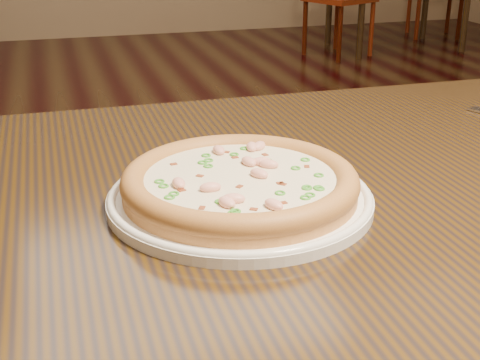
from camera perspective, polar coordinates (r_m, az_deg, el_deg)
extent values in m
plane|color=black|center=(2.05, 5.25, -9.24)|extent=(9.00, 9.00, 0.00)
cube|color=black|center=(0.86, 6.77, -1.03)|extent=(1.20, 0.80, 0.04)
cylinder|color=white|center=(0.77, 0.00, -1.66)|extent=(0.30, 0.30, 0.01)
torus|color=white|center=(0.77, 0.00, -1.25)|extent=(0.30, 0.30, 0.01)
cylinder|color=tan|center=(0.76, 0.00, -0.63)|extent=(0.27, 0.27, 0.02)
torus|color=#B47B33|center=(0.76, 0.00, 0.00)|extent=(0.27, 0.27, 0.03)
cylinder|color=beige|center=(0.76, 0.00, 0.18)|extent=(0.22, 0.22, 0.00)
ellipsoid|color=#F2B29E|center=(0.83, -1.83, 2.56)|extent=(0.02, 0.02, 0.01)
ellipsoid|color=#F2B29E|center=(0.75, 1.64, 0.55)|extent=(0.02, 0.03, 0.01)
ellipsoid|color=#F2B29E|center=(0.84, 1.02, 2.85)|extent=(0.02, 0.03, 0.01)
ellipsoid|color=#F2B29E|center=(0.73, -5.26, -0.27)|extent=(0.01, 0.02, 0.01)
ellipsoid|color=#F2B29E|center=(0.69, -0.53, -1.59)|extent=(0.03, 0.02, 0.01)
ellipsoid|color=#F2B29E|center=(0.68, 2.91, -2.11)|extent=(0.02, 0.03, 0.01)
ellipsoid|color=#F2B29E|center=(0.72, -2.54, -0.63)|extent=(0.02, 0.01, 0.01)
ellipsoid|color=#F2B29E|center=(0.78, 2.46, 1.37)|extent=(0.03, 0.03, 0.01)
ellipsoid|color=#F2B29E|center=(0.79, 1.89, 1.58)|extent=(0.03, 0.02, 0.01)
ellipsoid|color=#F2B29E|center=(0.68, -1.13, -1.93)|extent=(0.02, 0.03, 0.01)
ellipsoid|color=#F2B29E|center=(0.79, 0.75, 1.58)|extent=(0.02, 0.03, 0.01)
ellipsoid|color=#F2B29E|center=(0.84, 1.63, 2.92)|extent=(0.03, 0.03, 0.01)
cube|color=maroon|center=(0.69, 3.70, -2.03)|extent=(0.01, 0.01, 0.00)
cube|color=maroon|center=(0.79, 5.73, 1.10)|extent=(0.01, 0.01, 0.00)
cube|color=maroon|center=(0.73, 3.65, -0.42)|extent=(0.01, 0.01, 0.00)
cube|color=maroon|center=(0.73, -0.06, -0.62)|extent=(0.01, 0.01, 0.00)
cube|color=maroon|center=(0.67, 1.17, -2.58)|extent=(0.01, 0.01, 0.00)
cube|color=maroon|center=(0.79, -5.68, 1.30)|extent=(0.01, 0.01, 0.00)
cube|color=maroon|center=(0.82, 2.15, 2.12)|extent=(0.01, 0.01, 0.00)
cube|color=maroon|center=(0.72, -4.98, -0.94)|extent=(0.01, 0.01, 0.00)
cube|color=maroon|center=(0.83, -1.18, 2.35)|extent=(0.01, 0.01, 0.00)
cube|color=maroon|center=(0.76, -3.45, 0.30)|extent=(0.01, 0.01, 0.00)
cube|color=maroon|center=(0.81, -0.44, 1.88)|extent=(0.01, 0.01, 0.00)
cube|color=maroon|center=(0.79, 0.44, 1.41)|extent=(0.01, 0.01, 0.00)
cube|color=maroon|center=(0.68, -3.26, -2.45)|extent=(0.01, 0.01, 0.00)
cube|color=maroon|center=(0.74, 3.45, -0.32)|extent=(0.01, 0.01, 0.00)
torus|color=#3B9226|center=(0.76, 6.73, 0.40)|extent=(0.02, 0.02, 0.00)
torus|color=#3B9226|center=(0.82, -2.91, 2.10)|extent=(0.01, 0.01, 0.00)
torus|color=#3B9226|center=(0.69, -1.71, -1.86)|extent=(0.02, 0.02, 0.00)
torus|color=#3B9226|center=(0.73, 6.70, -0.66)|extent=(0.01, 0.01, 0.00)
torus|color=#3B9226|center=(0.78, -2.73, 1.18)|extent=(0.02, 0.02, 0.00)
torus|color=#3B9226|center=(0.71, 3.44, -1.13)|extent=(0.02, 0.02, 0.00)
torus|color=#3B9226|center=(0.78, 4.77, 1.00)|extent=(0.01, 0.01, 0.00)
torus|color=#3B9226|center=(0.73, 5.73, -0.63)|extent=(0.02, 0.02, 0.00)
torus|color=#3B9226|center=(0.73, 6.80, -0.75)|extent=(0.01, 0.01, 0.00)
torus|color=#3B9226|center=(0.82, -0.51, 2.19)|extent=(0.02, 0.02, 0.00)
torus|color=#3B9226|center=(0.73, -6.54, -0.53)|extent=(0.02, 0.02, 0.00)
torus|color=#3B9226|center=(0.84, 0.38, 2.71)|extent=(0.01, 0.01, 0.00)
torus|color=#3B9226|center=(0.80, -2.71, 1.68)|extent=(0.01, 0.01, 0.00)
torus|color=#3B9226|center=(0.66, -0.61, -2.85)|extent=(0.01, 0.01, 0.00)
torus|color=#3B9226|center=(0.80, 2.38, 1.66)|extent=(0.01, 0.01, 0.00)
torus|color=#3B9226|center=(0.74, -6.90, -0.13)|extent=(0.01, 0.01, 0.00)
torus|color=#3B9226|center=(0.71, -5.66, -1.18)|extent=(0.01, 0.01, 0.00)
torus|color=#3B9226|center=(0.71, 5.98, -1.29)|extent=(0.01, 0.01, 0.00)
torus|color=#3B9226|center=(0.70, -6.04, -1.48)|extent=(0.02, 0.02, 0.00)
torus|color=#3B9226|center=(0.81, 5.59, 1.72)|extent=(0.02, 0.02, 0.00)
torus|color=#3B9226|center=(0.73, 5.72, -0.70)|extent=(0.02, 0.02, 0.00)
torus|color=#3B9226|center=(0.80, -3.23, 1.49)|extent=(0.01, 0.01, 0.00)
torus|color=#3B9226|center=(0.79, 2.06, 1.38)|extent=(0.02, 0.02, 0.00)
torus|color=#3B9226|center=(0.70, 5.60, -1.52)|extent=(0.02, 0.02, 0.00)
torus|color=#3B9226|center=(0.67, -0.41, -2.70)|extent=(0.02, 0.02, 0.00)
cube|color=silver|center=(1.18, 19.83, 5.48)|extent=(0.02, 0.05, 0.00)
cylinder|color=black|center=(5.21, 10.34, 14.02)|extent=(0.05, 0.05, 0.71)
cylinder|color=black|center=(5.66, 18.79, 13.87)|extent=(0.05, 0.05, 0.71)
cylinder|color=black|center=(5.75, 7.65, 14.92)|extent=(0.05, 0.05, 0.71)
cylinder|color=#542008|center=(5.34, 11.16, 12.52)|extent=(0.04, 0.04, 0.41)
cylinder|color=#542008|center=(5.57, 8.25, 13.09)|extent=(0.04, 0.04, 0.41)
cylinder|color=#542008|center=(5.07, 8.50, 12.19)|extent=(0.04, 0.04, 0.41)
cylinder|color=#542008|center=(5.31, 5.56, 12.78)|extent=(0.04, 0.04, 0.41)
cylinder|color=#542008|center=(6.46, 14.23, 13.90)|extent=(0.04, 0.04, 0.41)
cylinder|color=#542008|center=(6.11, 14.94, 13.39)|extent=(0.04, 0.04, 0.41)
cylinder|color=#542008|center=(6.55, 17.39, 13.68)|extent=(0.04, 0.04, 0.41)
cylinder|color=#542008|center=(6.21, 18.26, 13.16)|extent=(0.04, 0.04, 0.41)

